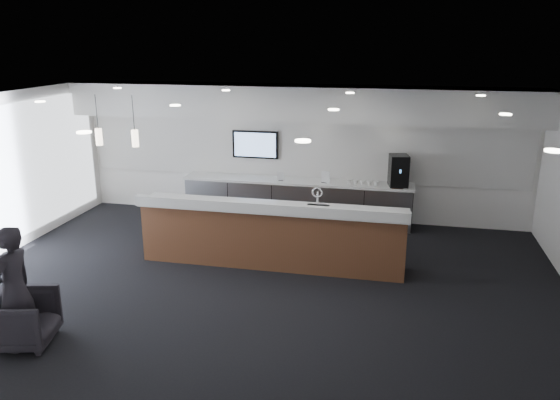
% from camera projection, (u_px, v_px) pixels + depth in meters
% --- Properties ---
extents(ground, '(10.00, 10.00, 0.00)m').
position_uv_depth(ground, '(255.00, 292.00, 8.83)').
color(ground, black).
rests_on(ground, ground).
extents(ceiling, '(10.00, 8.00, 0.02)m').
position_uv_depth(ceiling, '(252.00, 105.00, 7.97)').
color(ceiling, black).
rests_on(ceiling, back_wall).
extents(back_wall, '(10.00, 0.02, 3.00)m').
position_uv_depth(back_wall, '(300.00, 152.00, 12.14)').
color(back_wall, white).
rests_on(back_wall, ground).
extents(soffit_bulkhead, '(10.00, 0.90, 0.70)m').
position_uv_depth(soffit_bulkhead, '(297.00, 102.00, 11.39)').
color(soffit_bulkhead, silver).
rests_on(soffit_bulkhead, back_wall).
extents(alcove_panel, '(9.80, 0.06, 1.40)m').
position_uv_depth(alcove_panel, '(300.00, 148.00, 12.09)').
color(alcove_panel, silver).
rests_on(alcove_panel, back_wall).
extents(back_credenza, '(5.06, 0.66, 0.95)m').
position_uv_depth(back_credenza, '(297.00, 201.00, 12.10)').
color(back_credenza, gray).
rests_on(back_credenza, ground).
extents(wall_tv, '(1.05, 0.08, 0.62)m').
position_uv_depth(wall_tv, '(255.00, 145.00, 12.22)').
color(wall_tv, black).
rests_on(wall_tv, back_wall).
extents(pendant_left, '(0.12, 0.12, 0.30)m').
position_uv_depth(pendant_left, '(131.00, 140.00, 9.42)').
color(pendant_left, beige).
rests_on(pendant_left, ceiling).
extents(pendant_right, '(0.12, 0.12, 0.30)m').
position_uv_depth(pendant_right, '(94.00, 139.00, 9.57)').
color(pendant_right, beige).
rests_on(pendant_right, ceiling).
extents(ceiling_can_lights, '(7.00, 5.00, 0.02)m').
position_uv_depth(ceiling_can_lights, '(252.00, 107.00, 7.98)').
color(ceiling_can_lights, white).
rests_on(ceiling_can_lights, ceiling).
extents(service_counter, '(4.78, 0.80, 1.49)m').
position_uv_depth(service_counter, '(272.00, 234.00, 9.74)').
color(service_counter, brown).
rests_on(service_counter, ground).
extents(coffee_machine, '(0.45, 0.54, 0.66)m').
position_uv_depth(coffee_machine, '(399.00, 171.00, 11.40)').
color(coffee_machine, black).
rests_on(coffee_machine, back_credenza).
extents(info_sign_left, '(0.14, 0.05, 0.20)m').
position_uv_depth(info_sign_left, '(280.00, 176.00, 11.89)').
color(info_sign_left, silver).
rests_on(info_sign_left, back_credenza).
extents(info_sign_right, '(0.19, 0.08, 0.26)m').
position_uv_depth(info_sign_right, '(326.00, 177.00, 11.70)').
color(info_sign_right, silver).
rests_on(info_sign_right, back_credenza).
extents(armchair, '(0.94, 0.93, 0.71)m').
position_uv_depth(armchair, '(23.00, 320.00, 7.24)').
color(armchair, black).
rests_on(armchair, ground).
extents(lounge_guest, '(0.45, 0.64, 1.69)m').
position_uv_depth(lounge_guest, '(14.00, 289.00, 7.02)').
color(lounge_guest, black).
rests_on(lounge_guest, ground).
extents(cup_0, '(0.10, 0.10, 0.10)m').
position_uv_depth(cup_0, '(376.00, 183.00, 11.50)').
color(cup_0, white).
rests_on(cup_0, back_credenza).
extents(cup_1, '(0.14, 0.14, 0.10)m').
position_uv_depth(cup_1, '(369.00, 183.00, 11.53)').
color(cup_1, white).
rests_on(cup_1, back_credenza).
extents(cup_2, '(0.13, 0.13, 0.10)m').
position_uv_depth(cup_2, '(362.00, 183.00, 11.56)').
color(cup_2, white).
rests_on(cup_2, back_credenza).
extents(cup_3, '(0.13, 0.13, 0.10)m').
position_uv_depth(cup_3, '(356.00, 182.00, 11.59)').
color(cup_3, white).
rests_on(cup_3, back_credenza).
extents(cup_4, '(0.14, 0.14, 0.10)m').
position_uv_depth(cup_4, '(349.00, 182.00, 11.62)').
color(cup_4, white).
rests_on(cup_4, back_credenza).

